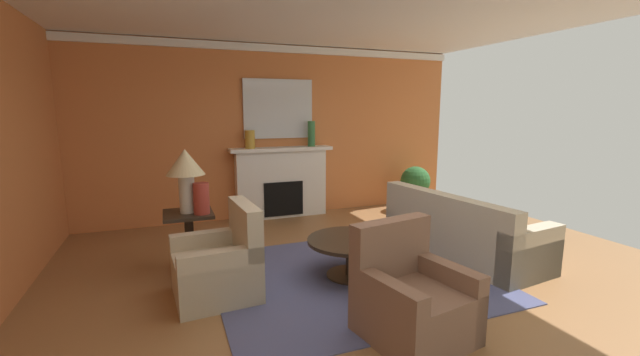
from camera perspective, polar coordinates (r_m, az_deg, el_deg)
The scene contains 18 objects.
ground_plane at distance 4.59m, azimuth 3.75°, elevation -14.69°, with size 8.44×8.44×0.00m, color olive.
wall_fireplace at distance 7.19m, azimuth -6.87°, elevation 6.52°, with size 7.09×0.12×3.00m, color #CC723D.
ceiling_panel at distance 4.60m, azimuth 2.49°, elevation 24.04°, with size 7.09×6.82×0.06m, color white.
crown_moulding at distance 7.17m, azimuth -6.94°, elevation 17.89°, with size 7.09×0.08×0.12m, color white.
area_rug at distance 4.75m, azimuth 4.40°, elevation -13.73°, with size 3.03×2.64×0.01m, color #4C517A.
fireplace at distance 7.12m, azimuth -5.51°, elevation -0.89°, with size 1.80×0.35×1.25m.
mantel_mirror at distance 7.12m, azimuth -5.95°, elevation 9.78°, with size 1.23×0.04×1.02m, color silver.
sofa at distance 5.58m, azimuth 19.38°, elevation -7.48°, with size 1.15×2.19×0.85m.
armchair_near_window at distance 4.31m, azimuth -14.12°, elevation -12.23°, with size 0.85×0.85×0.95m.
armchair_facing_fireplace at distance 3.59m, azimuth 12.95°, elevation -16.77°, with size 0.93×0.93×0.95m.
coffee_table at distance 4.63m, azimuth 4.45°, elevation -9.99°, with size 1.00×1.00×0.45m.
side_table at distance 5.06m, azimuth -18.13°, elevation -7.97°, with size 0.56×0.56×0.70m.
table_lamp at distance 4.88m, azimuth -18.64°, elevation 1.31°, with size 0.44×0.44×0.75m.
vase_on_side_table at distance 4.83m, azimuth -16.57°, elevation -2.81°, with size 0.18×0.18×0.36m, color #9E3328.
vase_mantel_left at distance 6.84m, azimuth -9.97°, elevation 5.44°, with size 0.17×0.17×0.31m, color #B7892D.
vase_mantel_right at distance 7.13m, azimuth -1.24°, elevation 6.33°, with size 0.13×0.13×0.45m, color #33703D.
book_red_cover at distance 4.63m, azimuth 6.61°, elevation -8.18°, with size 0.25×0.17×0.05m, color tan.
potted_plant at distance 7.84m, azimuth 13.43°, elevation -0.85°, with size 0.56×0.56×0.83m.
Camera 1 is at (-1.78, -3.78, 1.90)m, focal length 22.43 mm.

